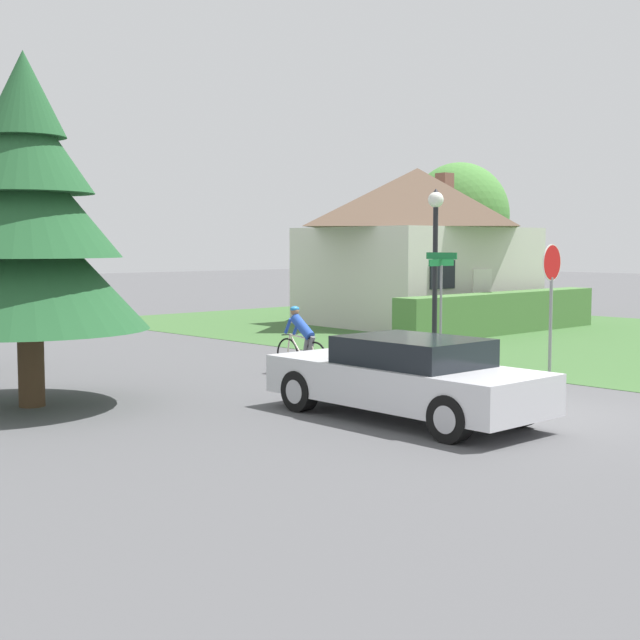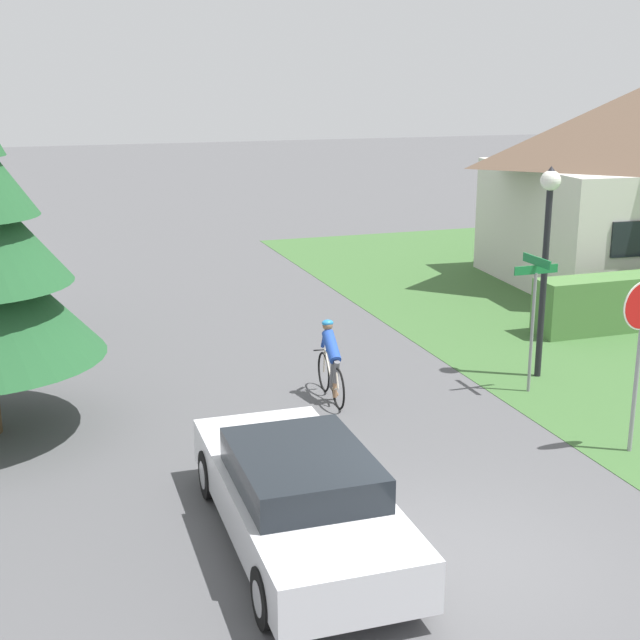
# 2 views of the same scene
# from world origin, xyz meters

# --- Properties ---
(ground_plane) EXTENTS (140.00, 140.00, 0.00)m
(ground_plane) POSITION_xyz_m (0.00, 0.00, 0.00)
(ground_plane) COLOR #515154
(cottage_house) EXTENTS (7.73, 6.93, 5.47)m
(cottage_house) POSITION_xyz_m (11.59, 12.31, 2.84)
(cottage_house) COLOR beige
(cottage_house) RESTS_ON ground
(sedan_left_lane) EXTENTS (1.96, 4.79, 1.32)m
(sedan_left_lane) POSITION_xyz_m (-1.84, 1.06, 0.66)
(sedan_left_lane) COLOR silver
(sedan_left_lane) RESTS_ON ground
(cyclist) EXTENTS (0.44, 1.73, 1.48)m
(cyclist) POSITION_xyz_m (0.31, 5.91, 0.70)
(cyclist) COLOR black
(cyclist) RESTS_ON ground
(street_lamp) EXTENTS (0.39, 0.39, 4.16)m
(street_lamp) POSITION_xyz_m (4.63, 5.78, 2.95)
(street_lamp) COLOR black
(street_lamp) RESTS_ON ground
(street_name_sign) EXTENTS (0.90, 0.90, 2.61)m
(street_name_sign) POSITION_xyz_m (3.98, 5.06, 1.81)
(street_name_sign) COLOR gray
(street_name_sign) RESTS_ON ground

